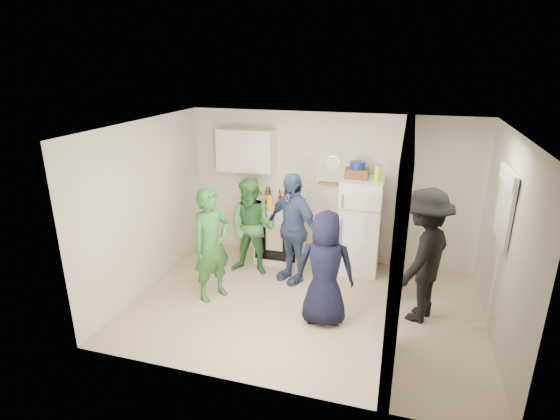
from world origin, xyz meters
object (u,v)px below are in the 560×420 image
(blue_bowl, at_px, (357,165))
(person_green_left, at_px, (212,245))
(stove, at_px, (281,233))
(yellow_cup_stack_top, at_px, (377,174))
(wicker_basket, at_px, (357,173))
(person_denim, at_px, (292,228))
(person_navy, at_px, (325,269))
(person_nook, at_px, (423,256))
(person_green_center, at_px, (252,227))
(fridge, at_px, (360,226))

(blue_bowl, bearing_deg, person_green_left, -139.98)
(stove, relative_size, yellow_cup_stack_top, 3.80)
(wicker_basket, xyz_separation_m, person_denim, (-0.85, -0.68, -0.75))
(stove, height_order, person_green_left, person_green_left)
(person_navy, height_order, person_nook, person_nook)
(person_green_left, bearing_deg, wicker_basket, -20.12)
(wicker_basket, bearing_deg, person_green_center, -157.60)
(yellow_cup_stack_top, height_order, person_nook, person_nook)
(person_green_center, relative_size, person_denim, 0.91)
(fridge, bearing_deg, person_denim, -146.69)
(person_green_left, bearing_deg, stove, 8.82)
(wicker_basket, distance_m, person_nook, 1.76)
(person_nook, bearing_deg, person_navy, -44.53)
(stove, xyz_separation_m, person_nook, (2.27, -1.20, 0.42))
(person_denim, bearing_deg, person_navy, -23.66)
(person_denim, distance_m, person_nook, 1.97)
(yellow_cup_stack_top, bearing_deg, person_green_center, -165.48)
(blue_bowl, xyz_separation_m, person_green_center, (-1.52, -0.63, -0.97))
(blue_bowl, height_order, yellow_cup_stack_top, blue_bowl)
(person_nook, bearing_deg, person_green_left, -59.78)
(person_green_left, xyz_separation_m, person_navy, (1.65, -0.17, -0.05))
(stove, xyz_separation_m, yellow_cup_stack_top, (1.55, -0.13, 1.19))
(stove, relative_size, person_green_center, 0.61)
(person_denim, xyz_separation_m, person_nook, (1.89, -0.55, 0.03))
(person_denim, relative_size, person_nook, 0.96)
(stove, xyz_separation_m, fridge, (1.33, -0.03, 0.30))
(person_navy, xyz_separation_m, person_nook, (1.19, 0.46, 0.13))
(wicker_basket, xyz_separation_m, person_navy, (-0.15, -1.68, -0.85))
(yellow_cup_stack_top, xyz_separation_m, person_denim, (-1.17, -0.53, -0.80))
(person_navy, bearing_deg, person_green_center, -45.32)
(wicker_basket, xyz_separation_m, person_green_left, (-1.80, -1.51, -0.80))
(fridge, relative_size, person_denim, 0.89)
(fridge, height_order, person_nook, person_nook)
(person_green_left, bearing_deg, person_green_center, 12.17)
(stove, bearing_deg, person_green_center, -115.66)
(stove, height_order, fridge, fridge)
(yellow_cup_stack_top, bearing_deg, person_green_left, -147.28)
(fridge, xyz_separation_m, yellow_cup_stack_top, (0.22, -0.10, 0.90))
(person_green_left, bearing_deg, yellow_cup_stack_top, -27.43)
(blue_bowl, xyz_separation_m, yellow_cup_stack_top, (0.32, -0.15, -0.08))
(wicker_basket, height_order, person_denim, person_denim)
(person_green_left, relative_size, person_denim, 0.95)
(person_green_center, height_order, person_nook, person_nook)
(wicker_basket, distance_m, person_navy, 1.89)
(yellow_cup_stack_top, bearing_deg, wicker_basket, 154.89)
(person_denim, bearing_deg, wicker_basket, 69.64)
(stove, relative_size, person_navy, 0.62)
(blue_bowl, bearing_deg, yellow_cup_stack_top, -25.11)
(yellow_cup_stack_top, relative_size, person_navy, 0.16)
(fridge, height_order, person_navy, fridge)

